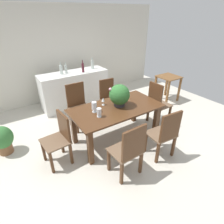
{
  "coord_description": "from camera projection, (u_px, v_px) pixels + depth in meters",
  "views": [
    {
      "loc": [
        -1.8,
        -2.7,
        2.38
      ],
      "look_at": [
        0.01,
        0.05,
        0.56
      ],
      "focal_mm": 29.15,
      "sensor_mm": 36.0,
      "label": 1
    }
  ],
  "objects": [
    {
      "name": "ground_plane",
      "position": [
        113.0,
        135.0,
        3.99
      ],
      "size": [
        7.04,
        7.04,
        0.0
      ],
      "primitive_type": "plane",
      "color": "beige"
    },
    {
      "name": "back_wall",
      "position": [
        63.0,
        54.0,
        5.27
      ],
      "size": [
        6.4,
        0.1,
        2.6
      ],
      "primitive_type": "cube",
      "color": "beige",
      "rests_on": "ground"
    },
    {
      "name": "dining_table",
      "position": [
        116.0,
        113.0,
        3.61
      ],
      "size": [
        1.79,
        0.94,
        0.75
      ],
      "color": "#4C2D19",
      "rests_on": "ground"
    },
    {
      "name": "chair_far_right",
      "position": [
        109.0,
        97.0,
        4.53
      ],
      "size": [
        0.44,
        0.44,
        0.95
      ],
      "rotation": [
        0.0,
        0.0,
        -0.06
      ],
      "color": "#4C2D19",
      "rests_on": "ground"
    },
    {
      "name": "chair_far_left",
      "position": [
        78.0,
        103.0,
        4.14
      ],
      "size": [
        0.47,
        0.48,
        1.0
      ],
      "rotation": [
        0.0,
        0.0,
        0.01
      ],
      "color": "#4C2D19",
      "rests_on": "ground"
    },
    {
      "name": "chair_near_right",
      "position": [
        165.0,
        133.0,
        3.16
      ],
      "size": [
        0.48,
        0.45,
        0.97
      ],
      "rotation": [
        0.0,
        0.0,
        3.06
      ],
      "color": "#4C2D19",
      "rests_on": "ground"
    },
    {
      "name": "chair_foot_end",
      "position": [
        157.0,
        102.0,
        4.19
      ],
      "size": [
        0.46,
        0.43,
        1.03
      ],
      "rotation": [
        0.0,
        0.0,
        1.59
      ],
      "color": "#4C2D19",
      "rests_on": "ground"
    },
    {
      "name": "chair_near_left",
      "position": [
        129.0,
        149.0,
        2.77
      ],
      "size": [
        0.48,
        0.44,
        0.98
      ],
      "rotation": [
        0.0,
        0.0,
        3.18
      ],
      "color": "#4C2D19",
      "rests_on": "ground"
    },
    {
      "name": "chair_head_end",
      "position": [
        60.0,
        136.0,
        3.1
      ],
      "size": [
        0.46,
        0.48,
        0.93
      ],
      "rotation": [
        0.0,
        0.0,
        -1.49
      ],
      "color": "#4C2D19",
      "rests_on": "ground"
    },
    {
      "name": "flower_centerpiece",
      "position": [
        119.0,
        95.0,
        3.5
      ],
      "size": [
        0.4,
        0.4,
        0.44
      ],
      "color": "#333338",
      "rests_on": "dining_table"
    },
    {
      "name": "crystal_vase_left",
      "position": [
        99.0,
        112.0,
        3.18
      ],
      "size": [
        0.09,
        0.09,
        0.17
      ],
      "color": "silver",
      "rests_on": "dining_table"
    },
    {
      "name": "crystal_vase_center_near",
      "position": [
        94.0,
        106.0,
        3.33
      ],
      "size": [
        0.09,
        0.09,
        0.2
      ],
      "color": "silver",
      "rests_on": "dining_table"
    },
    {
      "name": "wine_glass",
      "position": [
        103.0,
        100.0,
        3.59
      ],
      "size": [
        0.07,
        0.07,
        0.16
      ],
      "color": "silver",
      "rests_on": "dining_table"
    },
    {
      "name": "kitchen_counter",
      "position": [
        75.0,
        89.0,
        5.06
      ],
      "size": [
        1.82,
        0.61,
        0.98
      ],
      "primitive_type": "cube",
      "color": "silver",
      "rests_on": "ground"
    },
    {
      "name": "wine_bottle_clear",
      "position": [
        66.0,
        69.0,
        4.71
      ],
      "size": [
        0.07,
        0.07,
        0.27
      ],
      "color": "#B2BFB7",
      "rests_on": "kitchen_counter"
    },
    {
      "name": "wine_bottle_tall",
      "position": [
        61.0,
        69.0,
        4.62
      ],
      "size": [
        0.08,
        0.08,
        0.3
      ],
      "color": "#B2BFB7",
      "rests_on": "kitchen_counter"
    },
    {
      "name": "wine_bottle_amber",
      "position": [
        92.0,
        65.0,
        5.05
      ],
      "size": [
        0.08,
        0.08,
        0.31
      ],
      "color": "#B2BFB7",
      "rests_on": "kitchen_counter"
    },
    {
      "name": "wine_bottle_green",
      "position": [
        83.0,
        68.0,
        4.77
      ],
      "size": [
        0.06,
        0.06,
        0.32
      ],
      "color": "#511E28",
      "rests_on": "kitchen_counter"
    },
    {
      "name": "side_table",
      "position": [
        168.0,
        82.0,
        5.36
      ],
      "size": [
        0.58,
        0.57,
        0.74
      ],
      "color": "brown",
      "rests_on": "ground"
    },
    {
      "name": "potted_plant_floor",
      "position": [
        2.0,
        139.0,
        3.37
      ],
      "size": [
        0.39,
        0.39,
        0.57
      ],
      "color": "brown",
      "rests_on": "ground"
    }
  ]
}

